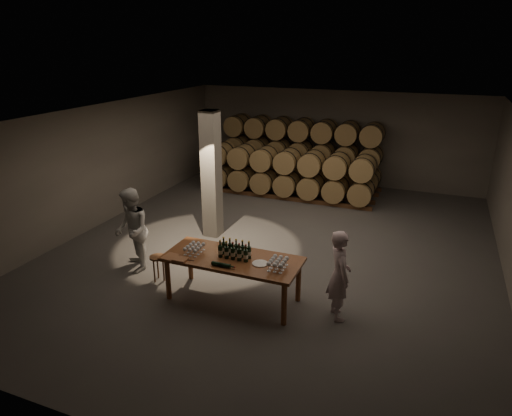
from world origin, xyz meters
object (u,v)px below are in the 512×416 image
at_px(notebook_near, 180,259).
at_px(person_man, 339,275).
at_px(tasting_table, 233,263).
at_px(plate, 260,263).
at_px(bottle_cluster, 235,252).
at_px(stool, 158,261).
at_px(person_woman, 132,230).

xyz_separation_m(notebook_near, person_man, (2.86, 0.62, -0.07)).
distance_m(tasting_table, plate, 0.59).
bearing_deg(bottle_cluster, stool, 177.16).
xyz_separation_m(notebook_near, person_woman, (-1.67, 0.79, 0.01)).
xyz_separation_m(bottle_cluster, stool, (-1.80, 0.09, -0.57)).
bearing_deg(person_man, notebook_near, 73.36).
bearing_deg(stool, person_man, 1.04).
bearing_deg(notebook_near, tasting_table, 26.94).
xyz_separation_m(bottle_cluster, person_man, (1.96, 0.16, -0.18)).
bearing_deg(person_woman, tasting_table, 41.93).
relative_size(tasting_table, person_man, 1.53).
bearing_deg(plate, notebook_near, -164.37).
relative_size(bottle_cluster, stool, 1.10).
distance_m(notebook_near, person_man, 2.93).
bearing_deg(person_man, person_woman, 58.92).
distance_m(plate, notebook_near, 1.50).
bearing_deg(stool, bottle_cluster, -2.84).
height_order(notebook_near, person_man, person_man).
bearing_deg(person_woman, plate, 42.52).
bearing_deg(notebook_near, person_woman, 154.03).
height_order(bottle_cluster, stool, bottle_cluster).
height_order(stool, person_man, person_man).
relative_size(plate, person_man, 0.18).
xyz_separation_m(tasting_table, notebook_near, (-0.87, -0.45, 0.12)).
bearing_deg(person_man, stool, 62.12).
height_order(plate, stool, plate).
xyz_separation_m(bottle_cluster, plate, (0.54, -0.06, -0.12)).
distance_m(tasting_table, bottle_cluster, 0.23).
height_order(tasting_table, plate, plate).
distance_m(tasting_table, person_woman, 2.56).
distance_m(tasting_table, stool, 1.80).
xyz_separation_m(stool, person_woman, (-0.77, 0.24, 0.47)).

